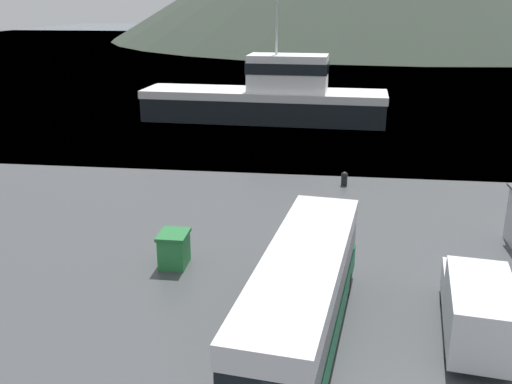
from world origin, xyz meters
TOP-DOWN VIEW (x-y plane):
  - water_surface at (0.00, 145.23)m, footprint 240.00×240.00m
  - tour_bus at (-0.54, 5.78)m, footprint 3.81×11.26m
  - delivery_van at (5.24, 6.94)m, footprint 2.79×6.15m
  - fishing_boat at (-5.61, 42.54)m, footprint 22.99×6.53m
  - storage_bin at (-6.30, 11.13)m, footprint 1.22×1.50m
  - mooring_bollard at (1.17, 23.37)m, footprint 0.43×0.43m

SIDE VIEW (x-z plane):
  - water_surface at x=0.00m, z-range 0.00..0.00m
  - mooring_bollard at x=1.17m, z-range 0.03..0.90m
  - storage_bin at x=-6.30m, z-range 0.01..1.51m
  - delivery_van at x=5.24m, z-range 0.08..2.36m
  - tour_bus at x=-0.54m, z-range 0.20..3.55m
  - fishing_boat at x=-5.61m, z-range -3.21..7.79m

